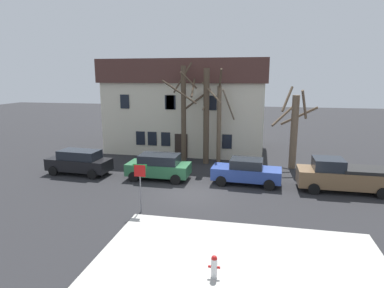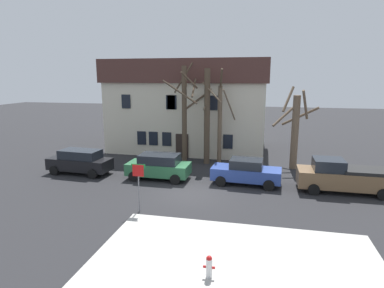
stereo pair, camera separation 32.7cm
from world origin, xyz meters
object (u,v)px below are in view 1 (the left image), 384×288
Objects in this scene: tree_bare_far at (219,121)px; pickup_truck_brown at (344,176)px; tree_bare_near at (184,112)px; car_black_wagon at (79,162)px; car_blue_sedan at (246,172)px; building_main at (189,104)px; bicycle_leaning at (157,160)px; fire_hydrant at (214,266)px; street_sign_pole at (140,179)px; tree_bare_mid at (206,114)px; car_green_wagon at (159,166)px; tree_bare_end at (294,128)px.

tree_bare_far is 10.21m from pickup_truck_brown.
pickup_truck_brown is (11.14, -4.62, -3.18)m from tree_bare_near.
car_black_wagon is 1.03× the size of car_blue_sedan.
bicycle_leaning is (-1.12, -6.98, -3.91)m from building_main.
fire_hydrant is 6.88m from street_sign_pole.
tree_bare_far reaches higher than bicycle_leaning.
pickup_truck_brown is 13.58m from bicycle_leaning.
tree_bare_mid is 6.66m from car_blue_sedan.
tree_bare_near is at bearing 81.10° from car_green_wagon.
building_main reaches higher than tree_bare_mid.
tree_bare_near is 1.30× the size of tree_bare_end.
pickup_truck_brown is at bearing -22.53° from tree_bare_near.
tree_bare_near is 10.02× the size of fire_hydrant.
tree_bare_end reaches higher than street_sign_pole.
tree_bare_mid is 2.94× the size of street_sign_pole.
car_blue_sedan is (-3.31, -4.73, -2.26)m from tree_bare_end.
street_sign_pole is (0.05, -10.15, -2.34)m from tree_bare_near.
car_blue_sedan is 10.76m from fire_hydrant.
tree_bare_near is at bearing 139.70° from car_blue_sedan.
street_sign_pole is at bearing -89.73° from tree_bare_near.
tree_bare_end is at bearing 50.90° from street_sign_pole.
car_blue_sedan is at bearing 178.20° from pickup_truck_brown.
tree_bare_mid is (2.58, -5.70, -0.24)m from building_main.
fire_hydrant is (1.84, -15.80, -2.87)m from tree_bare_far.
tree_bare_far reaches higher than street_sign_pole.
tree_bare_mid reaches higher than car_green_wagon.
tree_bare_far is at bearing 13.09° from tree_bare_near.
street_sign_pole is at bearing -77.79° from bicycle_leaning.
tree_bare_near is 8.73m from car_black_wagon.
tree_bare_near is at bearing 157.47° from pickup_truck_brown.
car_green_wagon is at bearing 179.59° from pickup_truck_brown.
tree_bare_near reaches higher than fire_hydrant.
street_sign_pole reaches higher than car_green_wagon.
bicycle_leaning is at bearing 109.06° from car_green_wagon.
tree_bare_mid is at bearing 126.29° from car_blue_sedan.
building_main reaches higher than car_black_wagon.
tree_bare_near reaches higher than pickup_truck_brown.
pickup_truck_brown reaches higher than car_blue_sedan.
car_green_wagon is (-2.48, -4.81, -3.13)m from tree_bare_mid.
tree_bare_mid is at bearing -65.61° from building_main.
tree_bare_end is 1.12× the size of pickup_truck_brown.
building_main reaches higher than fire_hydrant.
tree_bare_far is 6.20m from car_blue_sedan.
fire_hydrant is 0.31× the size of street_sign_pole.
tree_bare_near is at bearing 27.34° from bicycle_leaning.
street_sign_pole is 9.48m from bicycle_leaning.
tree_bare_mid reaches higher than street_sign_pole.
pickup_truck_brown is at bearing -1.80° from car_blue_sedan.
tree_bare_near is 12.47m from pickup_truck_brown.
tree_bare_far is 2.54× the size of street_sign_pole.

